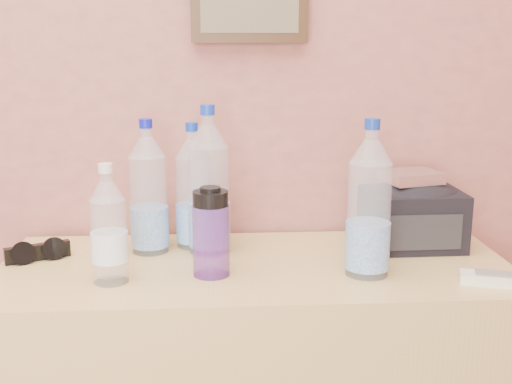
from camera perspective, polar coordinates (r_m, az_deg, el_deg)
pet_large_a at (r=1.64m, az=-5.61°, el=-0.05°), size 0.09×0.09×0.32m
pet_large_b at (r=1.61m, az=-9.54°, el=-0.19°), size 0.09×0.09×0.34m
pet_large_c at (r=1.59m, az=-4.21°, el=0.33°), size 0.10×0.10×0.37m
pet_large_d at (r=1.45m, az=10.01°, el=-1.36°), size 0.10×0.10×0.36m
pet_small at (r=1.43m, az=-12.95°, el=-3.40°), size 0.08×0.08×0.27m
nalgene_bottle at (r=1.44m, az=-4.02°, el=-3.59°), size 0.08×0.08×0.20m
sunglasses at (r=1.65m, az=-18.84°, el=-5.09°), size 0.16×0.12×0.04m
ac_remote at (r=1.51m, az=20.75°, el=-7.29°), size 0.17×0.10×0.02m
toiletry_bag at (r=1.69m, az=13.70°, el=-2.01°), size 0.25×0.18×0.17m
foil_packet at (r=1.69m, az=13.63°, el=1.33°), size 0.16×0.14×0.03m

